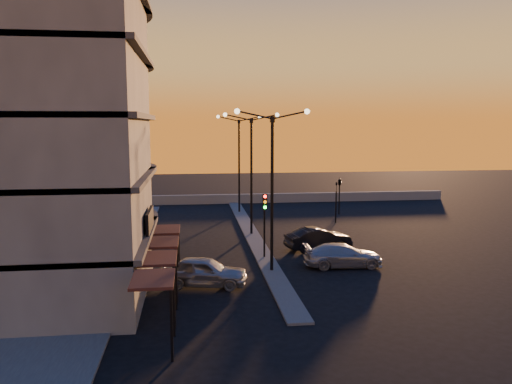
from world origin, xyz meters
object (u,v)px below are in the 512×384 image
object	(u,v)px
streetlamp_mid	(251,164)
car_hatchback	(204,271)
traffic_light_main	(265,215)
car_wagon	(343,255)
car_sedan	(318,239)

from	to	relation	value
streetlamp_mid	car_hatchback	size ratio (longest dim) A/B	2.05
streetlamp_mid	traffic_light_main	world-z (taller)	streetlamp_mid
streetlamp_mid	car_hatchback	xyz separation A→B (m)	(-4.02, -12.05, -4.80)
traffic_light_main	car_wagon	bearing A→B (deg)	-27.39
streetlamp_mid	car_hatchback	distance (m)	13.58
car_hatchback	traffic_light_main	bearing A→B (deg)	-27.63
streetlamp_mid	car_sedan	bearing A→B (deg)	-51.72
car_wagon	traffic_light_main	bearing A→B (deg)	64.84
car_wagon	streetlamp_mid	bearing A→B (deg)	27.67
car_sedan	streetlamp_mid	bearing A→B (deg)	26.35
car_hatchback	car_sedan	xyz separation A→B (m)	(8.07, 6.91, -0.03)
streetlamp_mid	car_sedan	size ratio (longest dim) A/B	2.07
streetlamp_mid	car_wagon	bearing A→B (deg)	-64.56
streetlamp_mid	traffic_light_main	size ratio (longest dim) A/B	2.24
traffic_light_main	car_hatchback	bearing A→B (deg)	-129.20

